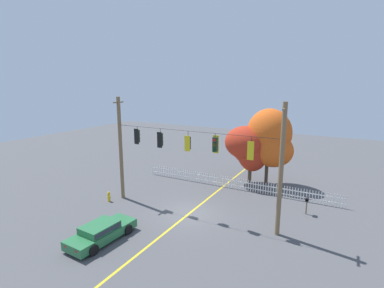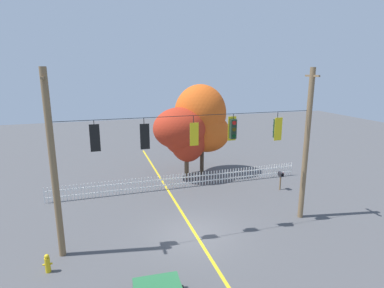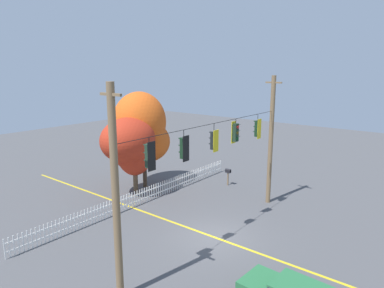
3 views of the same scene
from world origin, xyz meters
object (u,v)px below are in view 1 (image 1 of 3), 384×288
(traffic_signal_northbound_primary, at_px, (251,150))
(autumn_maple_near_fence, at_px, (249,146))
(traffic_signal_southbound_primary, at_px, (137,136))
(roadside_mailbox, at_px, (307,200))
(fire_hydrant, at_px, (109,197))
(traffic_signal_westbound_side, at_px, (160,140))
(autumn_maple_mid, at_px, (270,140))
(parked_car, at_px, (101,231))
(traffic_signal_northbound_secondary, at_px, (188,143))
(traffic_signal_eastbound_side, at_px, (215,144))

(traffic_signal_northbound_primary, xyz_separation_m, autumn_maple_near_fence, (-2.79, 8.42, -1.66))
(traffic_signal_southbound_primary, bearing_deg, roadside_mailbox, 18.17)
(fire_hydrant, bearing_deg, traffic_signal_westbound_side, 14.45)
(traffic_signal_northbound_primary, height_order, autumn_maple_mid, autumn_maple_mid)
(traffic_signal_northbound_primary, xyz_separation_m, parked_car, (-7.44, -5.94, -4.75))
(traffic_signal_northbound_secondary, xyz_separation_m, autumn_maple_mid, (3.68, 9.08, -1.02))
(traffic_signal_northbound_secondary, bearing_deg, traffic_signal_northbound_primary, -0.01)
(roadside_mailbox, bearing_deg, traffic_signal_northbound_secondary, -152.51)
(autumn_maple_near_fence, xyz_separation_m, parked_car, (-4.66, -14.36, -3.09))
(autumn_maple_near_fence, bearing_deg, traffic_signal_northbound_secondary, -102.23)
(parked_car, bearing_deg, traffic_signal_northbound_primary, 38.57)
(autumn_maple_mid, bearing_deg, traffic_signal_northbound_secondary, -112.07)
(traffic_signal_northbound_secondary, distance_m, fire_hydrant, 8.52)
(traffic_signal_eastbound_side, bearing_deg, traffic_signal_northbound_primary, -0.45)
(traffic_signal_westbound_side, distance_m, roadside_mailbox, 11.76)
(autumn_maple_near_fence, relative_size, roadside_mailbox, 4.23)
(traffic_signal_southbound_primary, height_order, fire_hydrant, traffic_signal_southbound_primary)
(fire_hydrant, relative_size, roadside_mailbox, 0.63)
(traffic_signal_westbound_side, bearing_deg, roadside_mailbox, 21.74)
(fire_hydrant, bearing_deg, traffic_signal_northbound_secondary, 9.56)
(traffic_signal_northbound_secondary, xyz_separation_m, traffic_signal_northbound_primary, (4.61, -0.00, -0.01))
(parked_car, bearing_deg, traffic_signal_southbound_primary, 106.22)
(traffic_signal_northbound_secondary, distance_m, parked_car, 8.12)
(traffic_signal_westbound_side, bearing_deg, autumn_maple_mid, 56.29)
(traffic_signal_southbound_primary, distance_m, parked_car, 7.87)
(traffic_signal_southbound_primary, xyz_separation_m, autumn_maple_near_fence, (6.38, 8.42, -1.78))
(traffic_signal_southbound_primary, relative_size, roadside_mailbox, 1.04)
(traffic_signal_westbound_side, relative_size, traffic_signal_eastbound_side, 1.04)
(parked_car, xyz_separation_m, fire_hydrant, (-4.01, 4.78, -0.19))
(traffic_signal_westbound_side, distance_m, traffic_signal_northbound_primary, 6.99)
(traffic_signal_northbound_primary, bearing_deg, traffic_signal_southbound_primary, -180.00)
(parked_car, distance_m, roadside_mailbox, 14.58)
(autumn_maple_mid, bearing_deg, traffic_signal_westbound_side, -123.71)
(autumn_maple_near_fence, bearing_deg, traffic_signal_westbound_side, -116.51)
(traffic_signal_northbound_secondary, bearing_deg, roadside_mailbox, 27.49)
(traffic_signal_northbound_secondary, bearing_deg, autumn_maple_near_fence, 77.77)
(traffic_signal_westbound_side, distance_m, autumn_maple_near_fence, 9.56)
(parked_car, bearing_deg, traffic_signal_northbound_secondary, 64.51)
(autumn_maple_near_fence, height_order, autumn_maple_mid, autumn_maple_mid)
(parked_car, bearing_deg, autumn_maple_mid, 66.56)
(traffic_signal_southbound_primary, height_order, traffic_signal_northbound_secondary, same)
(traffic_signal_southbound_primary, height_order, traffic_signal_northbound_primary, same)
(fire_hydrant, bearing_deg, roadside_mailbox, 19.58)
(traffic_signal_westbound_side, relative_size, roadside_mailbox, 1.08)
(traffic_signal_westbound_side, relative_size, parked_car, 0.32)
(autumn_maple_mid, bearing_deg, autumn_maple_near_fence, -160.53)
(traffic_signal_southbound_primary, xyz_separation_m, traffic_signal_eastbound_side, (6.65, 0.02, 0.00))
(roadside_mailbox, bearing_deg, traffic_signal_northbound_primary, -128.02)
(autumn_maple_mid, height_order, fire_hydrant, autumn_maple_mid)
(traffic_signal_southbound_primary, distance_m, roadside_mailbox, 13.71)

